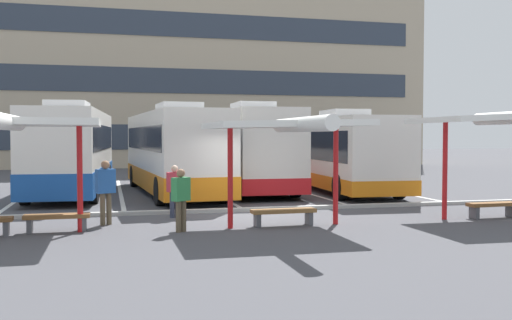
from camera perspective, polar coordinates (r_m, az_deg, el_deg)
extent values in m
plane|color=#47474C|center=(17.64, -0.16, -5.44)|extent=(160.00, 160.00, 0.00)
cube|color=tan|center=(51.52, -9.50, 9.10)|extent=(43.01, 13.59, 16.95)
cube|color=#2D3847|center=(44.36, -8.72, 2.25)|extent=(39.57, 0.08, 1.86)
cube|color=#2D3847|center=(44.56, -8.76, 7.70)|extent=(39.57, 0.08, 1.86)
cube|color=#2D3847|center=(45.15, -8.79, 13.06)|extent=(39.57, 0.08, 1.86)
cube|color=silver|center=(25.04, -17.55, 0.95)|extent=(3.17, 10.60, 3.10)
cube|color=#194C9E|center=(25.09, -17.52, -1.58)|extent=(3.21, 10.64, 0.89)
cube|color=black|center=(25.03, -17.57, 2.11)|extent=(3.15, 9.76, 0.99)
cube|color=black|center=(30.20, -16.36, 1.89)|extent=(2.20, 0.22, 1.86)
cube|color=silver|center=(23.76, -17.99, 5.05)|extent=(1.64, 2.29, 0.36)
cylinder|color=black|center=(28.84, -18.91, -1.54)|extent=(0.36, 1.02, 1.00)
cylinder|color=black|center=(28.60, -14.34, -1.51)|extent=(0.36, 1.02, 1.00)
cylinder|color=black|center=(21.71, -21.70, -2.82)|extent=(0.36, 1.02, 1.00)
cylinder|color=black|center=(21.38, -15.63, -2.81)|extent=(0.36, 1.02, 1.00)
cube|color=silver|center=(24.33, -8.15, 0.93)|extent=(3.28, 11.36, 3.05)
cube|color=orange|center=(24.39, -8.14, -1.74)|extent=(3.32, 11.40, 0.78)
cube|color=black|center=(24.33, -8.16, 2.14)|extent=(3.25, 10.47, 0.92)
cube|color=black|center=(29.84, -10.01, 1.88)|extent=(2.22, 0.23, 1.83)
cube|color=silver|center=(22.97, -7.57, 5.10)|extent=(1.66, 2.30, 0.36)
cylinder|color=black|center=(28.20, -11.88, -1.55)|extent=(0.37, 1.02, 1.00)
cylinder|color=black|center=(28.54, -7.23, -1.47)|extent=(0.37, 1.02, 1.00)
cylinder|color=black|center=(20.27, -9.42, -3.04)|extent=(0.37, 1.02, 1.00)
cylinder|color=black|center=(20.75, -3.05, -2.88)|extent=(0.37, 1.02, 1.00)
cube|color=silver|center=(25.82, -0.99, 1.17)|extent=(2.69, 10.51, 3.17)
cube|color=red|center=(25.88, -0.99, -1.68)|extent=(2.73, 10.55, 0.59)
cube|color=black|center=(25.82, -0.99, 2.26)|extent=(2.70, 9.67, 1.09)
cube|color=black|center=(30.92, -3.05, 2.07)|extent=(2.22, 0.11, 1.90)
cube|color=silver|center=(24.57, -0.34, 5.23)|extent=(1.55, 2.22, 0.36)
cylinder|color=black|center=(29.25, -4.73, -1.36)|extent=(0.32, 1.00, 1.00)
cylinder|color=black|center=(29.68, -0.29, -1.30)|extent=(0.32, 1.00, 1.00)
cylinder|color=black|center=(22.10, -1.92, -2.56)|extent=(0.32, 1.00, 1.00)
cylinder|color=black|center=(22.68, 3.85, -2.44)|extent=(0.32, 1.00, 1.00)
cube|color=silver|center=(26.26, 7.53, 0.84)|extent=(3.20, 11.95, 2.86)
cube|color=orange|center=(26.31, 7.52, -1.68)|extent=(3.24, 11.99, 0.55)
cube|color=black|center=(26.25, 7.54, 1.48)|extent=(3.18, 11.01, 1.18)
cube|color=black|center=(31.88, 4.16, 1.73)|extent=(2.25, 0.20, 1.72)
cube|color=silver|center=(24.87, 8.64, 4.46)|extent=(1.65, 2.28, 0.36)
cylinder|color=black|center=(30.13, 2.78, -1.25)|extent=(0.35, 1.01, 1.00)
cylinder|color=black|center=(30.77, 7.04, -1.19)|extent=(0.35, 1.01, 1.00)
cylinder|color=black|center=(21.87, 8.20, -2.64)|extent=(0.35, 1.01, 1.00)
cylinder|color=black|center=(22.75, 13.81, -2.49)|extent=(0.35, 1.01, 1.00)
cube|color=white|center=(25.33, -21.78, -3.23)|extent=(0.16, 14.00, 0.01)
cube|color=white|center=(25.11, -13.15, -3.17)|extent=(0.16, 14.00, 0.01)
cube|color=white|center=(25.46, -4.56, -3.04)|extent=(0.16, 14.00, 0.01)
cube|color=white|center=(26.36, 3.61, -2.85)|extent=(0.16, 14.00, 0.01)
cube|color=white|center=(27.76, 11.10, -2.63)|extent=(0.16, 14.00, 0.01)
cylinder|color=red|center=(15.12, -16.89, -1.79)|extent=(0.14, 0.14, 2.65)
cube|color=white|center=(15.22, -22.46, 3.46)|extent=(3.92, 3.38, 0.18)
cylinder|color=white|center=(13.70, -23.39, 3.46)|extent=(0.36, 3.92, 0.36)
cube|color=#4C4C51|center=(15.28, -23.28, -6.18)|extent=(0.13, 0.34, 0.35)
cube|color=brown|center=(15.36, -18.93, -5.23)|extent=(1.59, 0.43, 0.10)
cube|color=#4C4C51|center=(15.46, -21.30, -6.05)|extent=(0.12, 0.34, 0.35)
cube|color=#4C4C51|center=(15.35, -16.52, -6.05)|extent=(0.12, 0.34, 0.35)
cylinder|color=red|center=(15.06, -2.54, -1.77)|extent=(0.14, 0.14, 2.62)
cylinder|color=red|center=(15.90, 7.82, -1.57)|extent=(0.14, 0.14, 2.62)
cube|color=white|center=(15.38, 2.79, 3.50)|extent=(3.92, 3.25, 0.23)
cylinder|color=white|center=(13.98, 4.56, 3.49)|extent=(0.36, 3.92, 0.36)
cube|color=brown|center=(15.56, 2.71, -5.01)|extent=(1.77, 0.47, 0.10)
cube|color=#4C4C51|center=(15.38, 0.13, -5.94)|extent=(0.13, 0.34, 0.35)
cube|color=#4C4C51|center=(15.84, 5.21, -5.71)|extent=(0.13, 0.34, 0.35)
cylinder|color=red|center=(17.51, 18.04, -0.93)|extent=(0.14, 0.14, 2.85)
cube|color=white|center=(18.36, 22.17, 3.87)|extent=(4.08, 2.94, 0.33)
cube|color=brown|center=(18.39, 22.20, -4.04)|extent=(1.60, 0.51, 0.10)
cube|color=#4C4C51|center=(18.02, 20.60, -4.87)|extent=(0.14, 0.34, 0.35)
cube|color=#4C4C51|center=(18.83, 23.70, -4.61)|extent=(0.14, 0.34, 0.35)
cube|color=#ADADA8|center=(18.52, -0.86, -4.88)|extent=(44.00, 0.24, 0.12)
cylinder|color=brown|center=(14.64, -7.60, -5.53)|extent=(0.14, 0.14, 0.78)
cylinder|color=brown|center=(14.74, -7.13, -5.47)|extent=(0.14, 0.14, 0.78)
cube|color=#338C4C|center=(14.61, -7.38, -2.85)|extent=(0.50, 0.44, 0.59)
sphere|color=#936B4C|center=(14.58, -7.39, -1.29)|extent=(0.21, 0.21, 0.21)
cylinder|color=#33384C|center=(17.26, -8.22, -4.36)|extent=(0.14, 0.14, 0.76)
cylinder|color=#33384C|center=(17.29, -7.72, -4.35)|extent=(0.14, 0.14, 0.76)
cube|color=#BF333F|center=(17.21, -7.98, -2.15)|extent=(0.47, 0.28, 0.57)
sphere|color=beige|center=(17.18, -7.99, -0.85)|extent=(0.21, 0.21, 0.21)
cylinder|color=brown|center=(16.18, -14.80, -4.69)|extent=(0.14, 0.14, 0.86)
cylinder|color=brown|center=(16.24, -14.23, -4.66)|extent=(0.14, 0.14, 0.86)
cube|color=#2659A5|center=(16.14, -14.54, -2.02)|extent=(0.55, 0.40, 0.65)
sphere|color=#936B4C|center=(16.11, -14.56, -0.46)|extent=(0.23, 0.23, 0.23)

